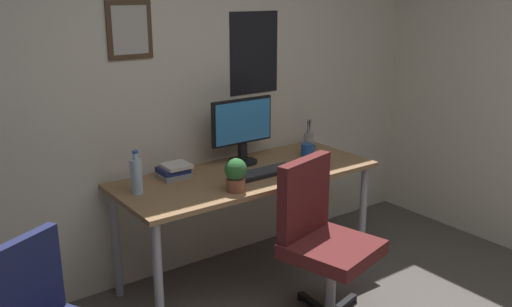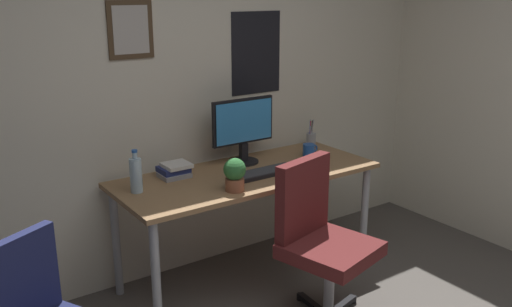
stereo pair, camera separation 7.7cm
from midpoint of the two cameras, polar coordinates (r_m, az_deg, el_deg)
name	(u,v)px [view 1 (the left image)]	position (r m, az deg, el deg)	size (l,w,h in m)	color
wall_back	(170,80)	(3.60, -9.41, 7.45)	(4.40, 0.10, 2.60)	beige
desk	(247,184)	(3.55, -1.58, -3.15)	(1.69, 0.69, 0.74)	#936D47
office_chair	(321,234)	(3.18, 6.00, -8.28)	(0.58, 0.58, 0.95)	#591E1E
monitor	(242,128)	(3.66, -2.04, 2.64)	(0.46, 0.20, 0.43)	black
keyboard	(265,172)	(3.49, 0.33, -1.92)	(0.43, 0.15, 0.03)	black
computer_mouse	(300,162)	(3.68, 3.93, -0.89)	(0.06, 0.11, 0.04)	black
water_bottle	(136,175)	(3.22, -12.87, -2.22)	(0.07, 0.07, 0.25)	silver
coffee_mug_near	(307,150)	(3.88, 4.74, 0.39)	(0.12, 0.08, 0.09)	#2659B2
potted_plant	(236,174)	(3.18, -2.81, -2.08)	(0.13, 0.13, 0.19)	brown
pen_cup	(309,138)	(4.13, 4.90, 1.56)	(0.07, 0.07, 0.20)	#9EA0A5
book_stack_left	(174,171)	(3.47, -9.04, -1.76)	(0.19, 0.17, 0.08)	gray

